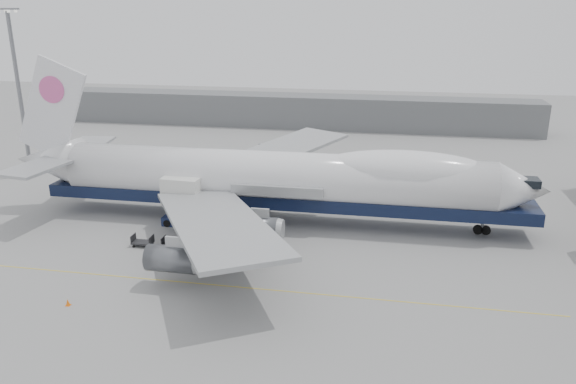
# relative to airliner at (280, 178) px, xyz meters

# --- Properties ---
(ground) EXTENTS (260.00, 260.00, 0.00)m
(ground) POSITION_rel_airliner_xyz_m (-0.64, -12.00, -5.62)
(ground) COLOR gray
(ground) RESTS_ON ground
(apron_line) EXTENTS (60.00, 0.15, 0.01)m
(apron_line) POSITION_rel_airliner_xyz_m (-0.64, -18.00, -5.62)
(apron_line) COLOR gold
(apron_line) RESTS_ON ground
(hangar) EXTENTS (110.00, 8.00, 7.00)m
(hangar) POSITION_rel_airliner_xyz_m (-10.64, 58.00, -2.12)
(hangar) COLOR slate
(hangar) RESTS_ON ground
(floodlight_mast) EXTENTS (2.40, 2.40, 25.43)m
(floodlight_mast) POSITION_rel_airliner_xyz_m (-42.64, 12.00, 8.64)
(floodlight_mast) COLOR slate
(floodlight_mast) RESTS_ON ground
(airliner) EXTENTS (67.00, 55.30, 19.98)m
(airliner) POSITION_rel_airliner_xyz_m (0.00, 0.00, 0.00)
(airliner) COLOR white
(airliner) RESTS_ON ground
(catering_truck) EXTENTS (5.13, 3.70, 6.10)m
(catering_truck) POSITION_rel_airliner_xyz_m (-11.37, -3.48, -2.18)
(catering_truck) COLOR #182349
(catering_truck) RESTS_ON ground
(traffic_cone) EXTENTS (0.43, 0.43, 0.63)m
(traffic_cone) POSITION_rel_airliner_xyz_m (-14.68, -24.16, -5.33)
(traffic_cone) COLOR orange
(traffic_cone) RESTS_ON ground
(dolly_0) EXTENTS (2.30, 1.35, 1.30)m
(dolly_0) POSITION_rel_airliner_xyz_m (-13.62, -10.54, -5.09)
(dolly_0) COLOR #2D2D30
(dolly_0) RESTS_ON ground
(dolly_1) EXTENTS (2.30, 1.35, 1.30)m
(dolly_1) POSITION_rel_airliner_xyz_m (-10.02, -10.54, -5.09)
(dolly_1) COLOR #2D2D30
(dolly_1) RESTS_ON ground
(dolly_2) EXTENTS (2.30, 1.35, 1.30)m
(dolly_2) POSITION_rel_airliner_xyz_m (-6.42, -10.54, -5.09)
(dolly_2) COLOR #2D2D30
(dolly_2) RESTS_ON ground
(dolly_3) EXTENTS (2.30, 1.35, 1.30)m
(dolly_3) POSITION_rel_airliner_xyz_m (-2.82, -10.54, -5.09)
(dolly_3) COLOR #2D2D30
(dolly_3) RESTS_ON ground
(dolly_4) EXTENTS (2.30, 1.35, 1.30)m
(dolly_4) POSITION_rel_airliner_xyz_m (0.79, -10.54, -5.09)
(dolly_4) COLOR #2D2D30
(dolly_4) RESTS_ON ground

